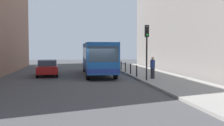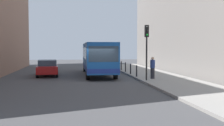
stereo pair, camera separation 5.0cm
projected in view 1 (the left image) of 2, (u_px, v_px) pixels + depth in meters
The scene contains 10 objects.
ground_plane at pixel (97, 81), 21.22m from camera, with size 80.00×80.00×0.00m, color #424244.
sidewalk at pixel (164, 79), 22.02m from camera, with size 4.40×40.00×0.15m, color gray.
bus at pixel (98, 57), 26.21m from camera, with size 2.69×11.06×3.00m.
car_beside_bus at pixel (48, 67), 25.03m from camera, with size 2.06×4.49×1.48m.
traffic_light at pixel (147, 42), 20.30m from camera, with size 0.28×0.33×4.10m.
bollard_near at pixel (137, 71), 23.09m from camera, with size 0.11×0.11×0.95m, color black.
bollard_mid at pixel (131, 69), 25.46m from camera, with size 0.11×0.11×0.95m, color black.
bollard_far at pixel (125, 67), 27.83m from camera, with size 0.11×0.11×0.95m, color black.
bollard_farthest at pixel (121, 66), 30.21m from camera, with size 0.11×0.11×0.95m, color black.
pedestrian_near_signal at pixel (153, 68), 21.55m from camera, with size 0.38×0.38×1.70m.
Camera 1 is at (-2.02, -21.05, 2.55)m, focal length 44.08 mm.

